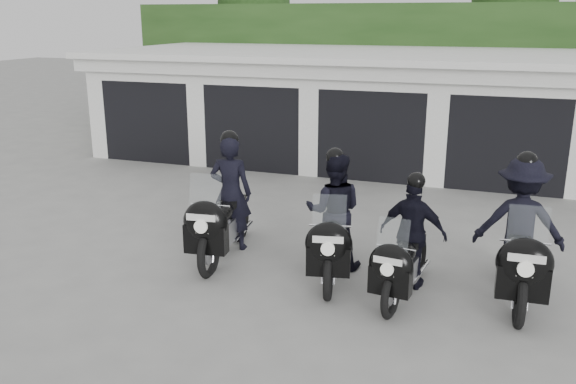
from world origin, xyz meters
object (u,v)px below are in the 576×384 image
(police_bike_a, at_px, (225,207))
(police_bike_b, at_px, (333,220))
(police_bike_c, at_px, (409,242))
(police_bike_d, at_px, (520,234))

(police_bike_a, height_order, police_bike_b, police_bike_a)
(police_bike_b, xyz_separation_m, police_bike_c, (1.23, -0.34, -0.08))
(police_bike_d, bearing_deg, police_bike_a, 178.57)
(police_bike_b, bearing_deg, police_bike_c, -27.07)
(police_bike_b, bearing_deg, police_bike_d, -8.60)
(police_bike_a, xyz_separation_m, police_bike_c, (3.12, -0.42, -0.08))
(police_bike_a, height_order, police_bike_d, police_bike_a)
(police_bike_c, distance_m, police_bike_d, 1.58)
(police_bike_a, relative_size, police_bike_c, 1.18)
(police_bike_a, relative_size, police_bike_d, 1.00)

